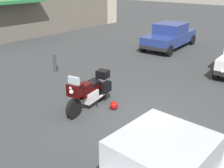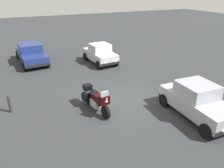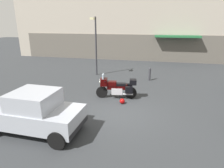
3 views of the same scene
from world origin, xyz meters
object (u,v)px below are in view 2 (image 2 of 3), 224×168
object	(u,v)px
motorcycle	(96,99)
car_sedan_far	(31,53)
car_hatchback_near	(197,101)
bollard_curbside	(10,103)
car_compact_side	(100,54)
helmet	(107,101)

from	to	relation	value
motorcycle	car_sedan_far	xyz separation A→B (m)	(9.26, 2.00, 0.16)
car_hatchback_near	bollard_curbside	distance (m)	8.95
car_sedan_far	car_compact_side	world-z (taller)	same
motorcycle	car_hatchback_near	xyz separation A→B (m)	(-2.44, -4.09, 0.19)
helmet	motorcycle	bearing A→B (deg)	119.74
car_hatchback_near	bollard_curbside	bearing A→B (deg)	-115.31
car_sedan_far	helmet	bearing A→B (deg)	-166.73
motorcycle	bollard_curbside	distance (m)	4.20
helmet	car_compact_side	distance (m)	6.86
motorcycle	helmet	xyz separation A→B (m)	(0.42, -0.74, -0.48)
car_compact_side	car_sedan_far	bearing A→B (deg)	-119.51
helmet	bollard_curbside	size ratio (longest dim) A/B	0.30
car_hatchback_near	car_compact_side	world-z (taller)	car_hatchback_near
helmet	car_hatchback_near	world-z (taller)	car_hatchback_near
motorcycle	car_hatchback_near	world-z (taller)	car_hatchback_near
car_hatchback_near	car_sedan_far	xyz separation A→B (m)	(11.70, 6.10, -0.03)
helmet	car_sedan_far	bearing A→B (deg)	17.23
motorcycle	helmet	world-z (taller)	motorcycle
car_sedan_far	motorcycle	bearing A→B (deg)	-171.75
car_sedan_far	car_hatchback_near	bearing A→B (deg)	-156.43
helmet	car_hatchback_near	xyz separation A→B (m)	(-2.86, -3.36, 0.67)
motorcycle	car_compact_side	distance (m)	7.49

